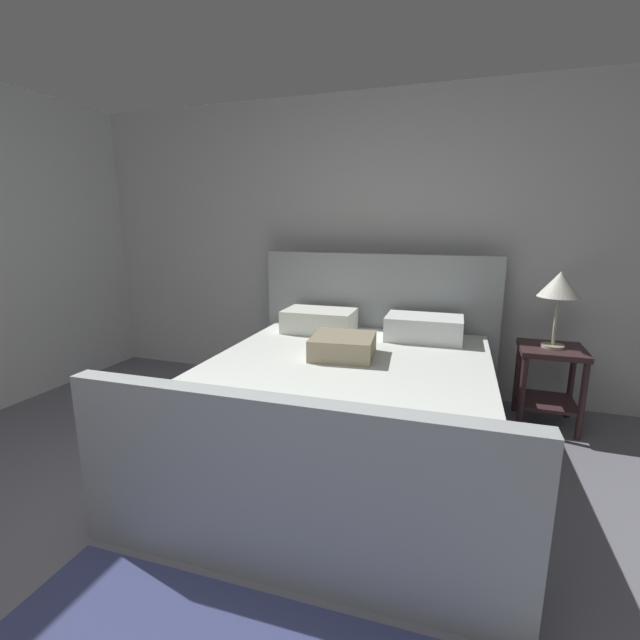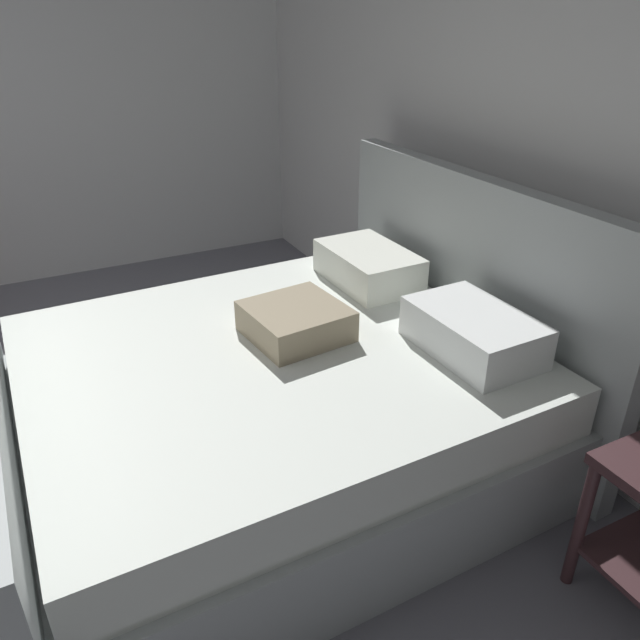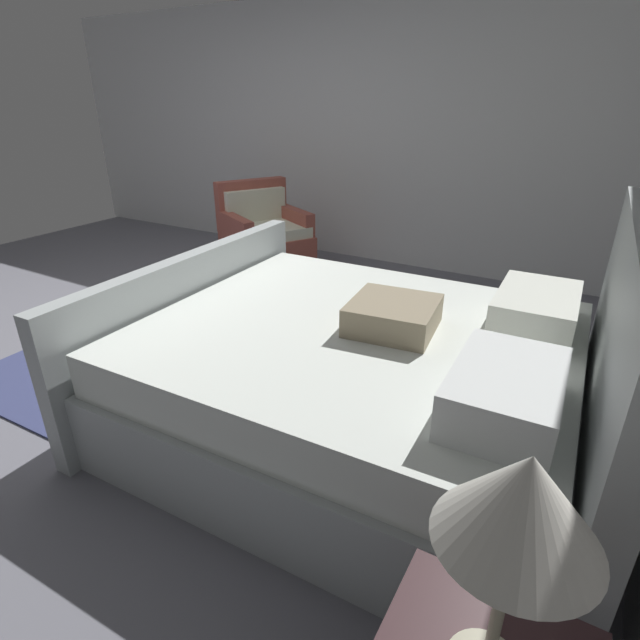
% 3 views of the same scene
% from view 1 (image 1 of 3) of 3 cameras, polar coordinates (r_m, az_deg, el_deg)
% --- Properties ---
extents(wall_back, '(5.32, 0.12, 2.55)m').
position_cam_1_polar(wall_back, '(3.99, 5.42, 9.45)').
color(wall_back, silver).
rests_on(wall_back, ground).
extents(bed, '(2.01, 2.31, 1.23)m').
position_cam_1_polar(bed, '(2.91, 3.62, -10.44)').
color(bed, '#A7AFAF').
rests_on(bed, ground).
extents(nightstand_right, '(0.44, 0.44, 0.60)m').
position_cam_1_polar(nightstand_right, '(3.67, 27.59, -6.12)').
color(nightstand_right, '#3C2527').
rests_on(nightstand_right, ground).
extents(table_lamp_right, '(0.29, 0.29, 0.55)m').
position_cam_1_polar(table_lamp_right, '(3.53, 28.63, 3.79)').
color(table_lamp_right, '#B7B293').
rests_on(table_lamp_right, nightstand_right).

